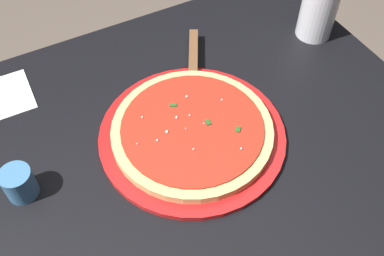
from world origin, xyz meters
name	(u,v)px	position (x,y,z in m)	size (l,w,h in m)	color
restaurant_table	(192,183)	(0.00, 0.00, 0.58)	(0.90, 0.73, 0.73)	black
serving_plate	(192,133)	(0.00, 0.00, 0.74)	(0.34, 0.34, 0.01)	red
pizza	(192,128)	(0.00, 0.00, 0.76)	(0.29, 0.29, 0.02)	#DBB26B
pizza_server	(193,66)	(-0.08, -0.15, 0.75)	(0.14, 0.21, 0.01)	silver
cup_tall_drink	(319,10)	(-0.37, -0.13, 0.80)	(0.08, 0.08, 0.12)	silver
cup_small_sauce	(19,183)	(0.30, -0.03, 0.76)	(0.05, 0.05, 0.06)	teal
napkin_folded_right	(1,97)	(0.28, -0.26, 0.74)	(0.11, 0.12, 0.00)	white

